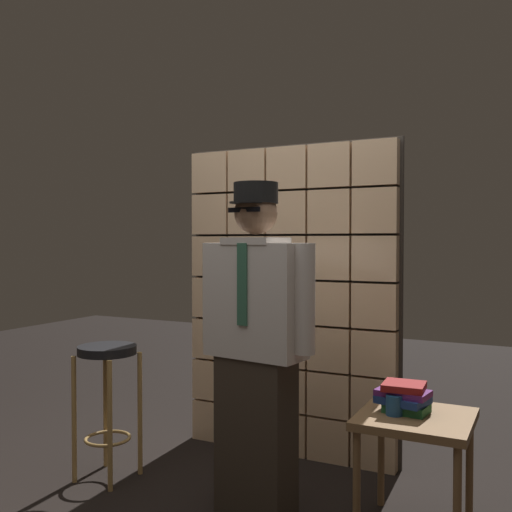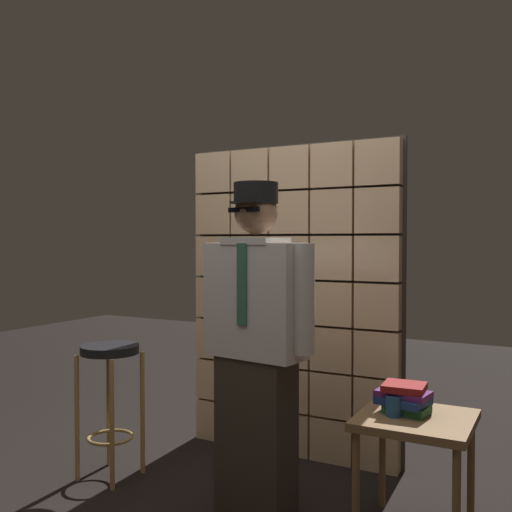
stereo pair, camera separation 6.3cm
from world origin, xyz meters
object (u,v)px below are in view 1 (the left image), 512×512
(bar_stool, at_px, (107,380))
(standing_person, at_px, (256,343))
(coffee_mug, at_px, (395,405))
(book_stack, at_px, (404,397))
(side_table, at_px, (415,431))

(bar_stool, bearing_deg, standing_person, -1.29)
(standing_person, relative_size, coffee_mug, 13.39)
(book_stack, bearing_deg, standing_person, -163.60)
(coffee_mug, bearing_deg, standing_person, -168.80)
(side_table, bearing_deg, standing_person, -166.44)
(bar_stool, bearing_deg, side_table, 5.26)
(standing_person, relative_size, bar_stool, 2.16)
(coffee_mug, bearing_deg, bar_stool, -176.17)
(bar_stool, distance_m, side_table, 1.75)
(bar_stool, bearing_deg, book_stack, 6.22)
(side_table, bearing_deg, bar_stool, -174.74)
(side_table, height_order, book_stack, book_stack)
(bar_stool, bearing_deg, coffee_mug, 3.83)
(book_stack, relative_size, coffee_mug, 2.08)
(book_stack, distance_m, coffee_mug, 0.08)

